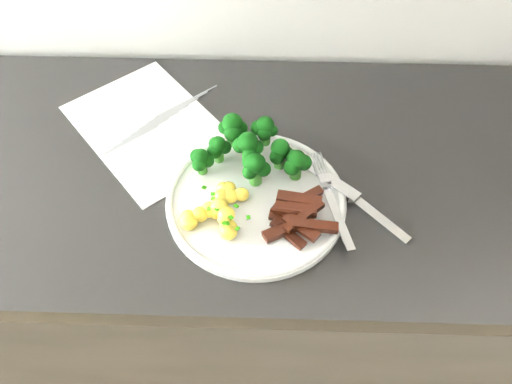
{
  "coord_description": "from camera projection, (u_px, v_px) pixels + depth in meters",
  "views": [
    {
      "loc": [
        0.09,
        1.07,
        1.59
      ],
      "look_at": [
        0.07,
        1.61,
        0.89
      ],
      "focal_mm": 38.19,
      "sensor_mm": 36.0,
      "label": 1
    }
  ],
  "objects": [
    {
      "name": "plate",
      "position": [
        256.0,
        200.0,
        0.9
      ],
      "size": [
        0.3,
        0.3,
        0.02
      ],
      "color": "white",
      "rests_on": "counter"
    },
    {
      "name": "beef_strips",
      "position": [
        296.0,
        216.0,
        0.86
      ],
      "size": [
        0.12,
        0.12,
        0.03
      ],
      "color": "black",
      "rests_on": "plate"
    },
    {
      "name": "potatoes",
      "position": [
        219.0,
        208.0,
        0.87
      ],
      "size": [
        0.11,
        0.11,
        0.04
      ],
      "color": "yellow",
      "rests_on": "plate"
    },
    {
      "name": "counter",
      "position": [
        241.0,
        286.0,
        1.3
      ],
      "size": [
        2.3,
        0.58,
        0.86
      ],
      "color": "black",
      "rests_on": "ground"
    },
    {
      "name": "fork",
      "position": [
        333.0,
        203.0,
        0.88
      ],
      "size": [
        0.06,
        0.2,
        0.02
      ],
      "color": "silver",
      "rests_on": "plate"
    },
    {
      "name": "knife",
      "position": [
        364.0,
        207.0,
        0.89
      ],
      "size": [
        0.19,
        0.18,
        0.03
      ],
      "color": "silver",
      "rests_on": "plate"
    },
    {
      "name": "broccoli",
      "position": [
        251.0,
        148.0,
        0.91
      ],
      "size": [
        0.2,
        0.13,
        0.08
      ],
      "color": "#25621A",
      "rests_on": "plate"
    },
    {
      "name": "recipe_paper",
      "position": [
        150.0,
        127.0,
        1.01
      ],
      "size": [
        0.37,
        0.38,
        0.0
      ],
      "color": "white",
      "rests_on": "counter"
    }
  ]
}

